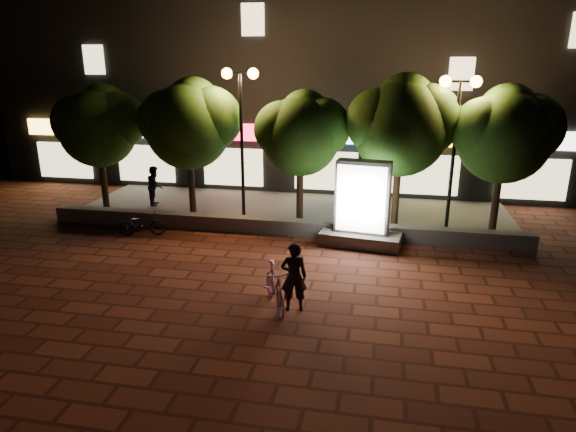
% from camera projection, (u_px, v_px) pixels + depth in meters
% --- Properties ---
extents(ground, '(80.00, 80.00, 0.00)m').
position_uv_depth(ground, '(246.00, 284.00, 12.85)').
color(ground, brown).
rests_on(ground, ground).
extents(retaining_wall, '(16.00, 0.45, 0.50)m').
position_uv_depth(retaining_wall, '(278.00, 226.00, 16.52)').
color(retaining_wall, slate).
rests_on(retaining_wall, ground).
extents(sidewalk, '(16.00, 5.00, 0.08)m').
position_uv_depth(sidewalk, '(291.00, 211.00, 18.93)').
color(sidewalk, slate).
rests_on(sidewalk, ground).
extents(building_block, '(28.00, 8.12, 11.30)m').
position_uv_depth(building_block, '(317.00, 71.00, 23.51)').
color(building_block, black).
rests_on(building_block, ground).
extents(tree_far_left, '(3.36, 2.80, 4.63)m').
position_uv_depth(tree_far_left, '(100.00, 123.00, 18.22)').
color(tree_far_left, '#301F12').
rests_on(tree_far_left, sidewalk).
extents(tree_left, '(3.60, 3.00, 4.89)m').
position_uv_depth(tree_left, '(190.00, 121.00, 17.55)').
color(tree_left, '#301F12').
rests_on(tree_left, sidewalk).
extents(tree_mid, '(3.24, 2.70, 4.50)m').
position_uv_depth(tree_mid, '(302.00, 131.00, 16.90)').
color(tree_mid, '#301F12').
rests_on(tree_mid, sidewalk).
extents(tree_right, '(3.72, 3.10, 5.07)m').
position_uv_depth(tree_right, '(403.00, 123.00, 16.20)').
color(tree_right, '#301F12').
rests_on(tree_right, sidewalk).
extents(tree_far_right, '(3.48, 2.90, 4.76)m').
position_uv_depth(tree_far_right, '(506.00, 131.00, 15.69)').
color(tree_far_right, '#301F12').
rests_on(tree_far_right, sidewalk).
extents(street_lamp_left, '(1.26, 0.36, 5.18)m').
position_uv_depth(street_lamp_left, '(241.00, 106.00, 16.78)').
color(street_lamp_left, black).
rests_on(street_lamp_left, sidewalk).
extents(street_lamp_right, '(1.26, 0.36, 4.98)m').
position_uv_depth(street_lamp_right, '(457.00, 114.00, 15.56)').
color(street_lamp_right, black).
rests_on(street_lamp_right, sidewalk).
extents(ad_kiosk, '(2.59, 1.55, 2.65)m').
position_uv_depth(ad_kiosk, '(362.00, 211.00, 15.31)').
color(ad_kiosk, slate).
rests_on(ad_kiosk, ground).
extents(scooter_pink, '(1.20, 1.81, 1.06)m').
position_uv_depth(scooter_pink, '(275.00, 287.00, 11.49)').
color(scooter_pink, '#BD7D9E').
rests_on(scooter_pink, ground).
extents(rider, '(0.68, 0.52, 1.65)m').
position_uv_depth(rider, '(294.00, 277.00, 11.31)').
color(rider, black).
rests_on(rider, ground).
extents(scooter_parked, '(1.58, 0.87, 0.79)m').
position_uv_depth(scooter_parked, '(142.00, 224.00, 16.32)').
color(scooter_parked, black).
rests_on(scooter_parked, ground).
extents(pedestrian, '(0.78, 0.89, 1.54)m').
position_uv_depth(pedestrian, '(155.00, 186.00, 19.33)').
color(pedestrian, black).
rests_on(pedestrian, sidewalk).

